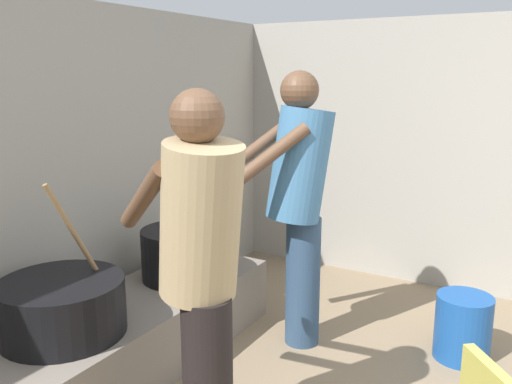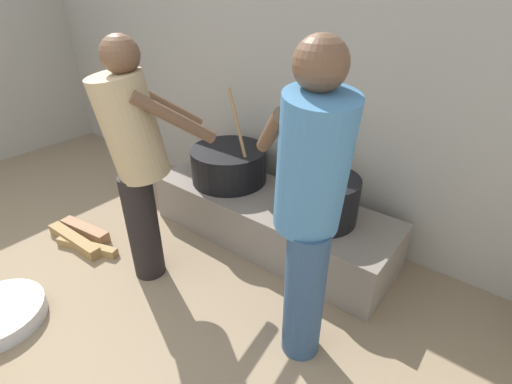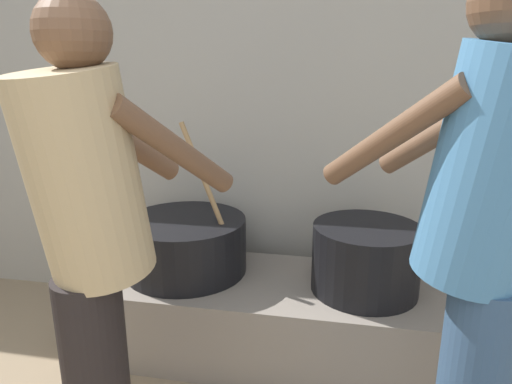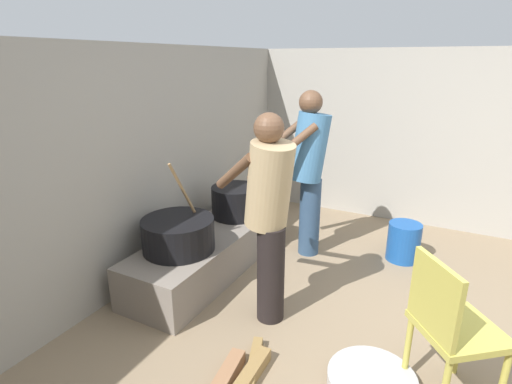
{
  "view_description": "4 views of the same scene",
  "coord_description": "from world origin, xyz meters",
  "px_view_note": "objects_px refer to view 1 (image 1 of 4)",
  "views": [
    {
      "loc": [
        -1.36,
        0.16,
        1.56
      ],
      "look_at": [
        0.7,
        1.37,
        1.03
      ],
      "focal_mm": 37.81,
      "sensor_mm": 36.0,
      "label": 1
    },
    {
      "loc": [
        1.96,
        0.2,
        1.73
      ],
      "look_at": [
        0.92,
        1.53,
        0.77
      ],
      "focal_mm": 26.03,
      "sensor_mm": 36.0,
      "label": 2
    },
    {
      "loc": [
        0.91,
        0.2,
        1.33
      ],
      "look_at": [
        0.68,
        1.37,
        0.99
      ],
      "focal_mm": 31.69,
      "sensor_mm": 36.0,
      "label": 3
    },
    {
      "loc": [
        -2.11,
        0.2,
        1.84
      ],
      "look_at": [
        0.6,
        1.62,
        0.81
      ],
      "focal_mm": 28.03,
      "sensor_mm": 36.0,
      "label": 4
    }
  ],
  "objects_px": {
    "cooking_pot_main": "(62,307)",
    "cook_in_tan_shirt": "(201,263)",
    "cook_in_blue_shirt": "(299,194)",
    "bucket_blue_plastic": "(463,327)",
    "cooking_pot_secondary": "(181,254)"
  },
  "relations": [
    {
      "from": "cooking_pot_main",
      "to": "bucket_blue_plastic",
      "type": "distance_m",
      "value": 2.12
    },
    {
      "from": "bucket_blue_plastic",
      "to": "cook_in_blue_shirt",
      "type": "bearing_deg",
      "value": 109.29
    },
    {
      "from": "cooking_pot_main",
      "to": "bucket_blue_plastic",
      "type": "xyz_separation_m",
      "value": [
        1.41,
        -1.56,
        -0.32
      ]
    },
    {
      "from": "cooking_pot_secondary",
      "to": "cook_in_blue_shirt",
      "type": "bearing_deg",
      "value": -67.8
    },
    {
      "from": "cook_in_tan_shirt",
      "to": "cook_in_blue_shirt",
      "type": "xyz_separation_m",
      "value": [
        1.09,
        0.12,
        0.04
      ]
    },
    {
      "from": "cooking_pot_secondary",
      "to": "cook_in_blue_shirt",
      "type": "xyz_separation_m",
      "value": [
        0.26,
        -0.64,
        0.38
      ]
    },
    {
      "from": "cooking_pot_main",
      "to": "cook_in_tan_shirt",
      "type": "relative_size",
      "value": 0.47
    },
    {
      "from": "cook_in_tan_shirt",
      "to": "bucket_blue_plastic",
      "type": "bearing_deg",
      "value": -28.58
    },
    {
      "from": "cooking_pot_secondary",
      "to": "bucket_blue_plastic",
      "type": "relative_size",
      "value": 1.26
    },
    {
      "from": "cooking_pot_secondary",
      "to": "cook_in_tan_shirt",
      "type": "distance_m",
      "value": 1.17
    },
    {
      "from": "bucket_blue_plastic",
      "to": "cooking_pot_secondary",
      "type": "bearing_deg",
      "value": 110.53
    },
    {
      "from": "cooking_pot_main",
      "to": "cook_in_tan_shirt",
      "type": "bearing_deg",
      "value": -89.17
    },
    {
      "from": "cooking_pot_secondary",
      "to": "cooking_pot_main",
      "type": "bearing_deg",
      "value": 177.27
    },
    {
      "from": "cooking_pot_main",
      "to": "cook_in_blue_shirt",
      "type": "height_order",
      "value": "cook_in_blue_shirt"
    },
    {
      "from": "cooking_pot_main",
      "to": "cook_in_tan_shirt",
      "type": "xyz_separation_m",
      "value": [
        0.01,
        -0.8,
        0.36
      ]
    }
  ]
}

